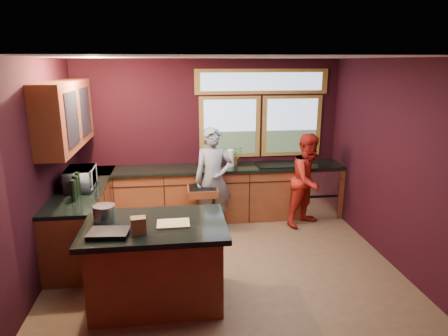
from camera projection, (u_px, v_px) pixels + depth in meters
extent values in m
plane|color=brown|center=(224.00, 266.00, 5.35)|extent=(4.50, 4.50, 0.00)
cube|color=black|center=(210.00, 139.00, 6.91)|extent=(4.50, 0.02, 2.70)
cube|color=black|center=(258.00, 236.00, 3.08)|extent=(4.50, 0.02, 2.70)
cube|color=black|center=(36.00, 175.00, 4.72)|extent=(0.02, 4.00, 2.70)
cube|color=black|center=(393.00, 163.00, 5.27)|extent=(0.02, 4.00, 2.70)
cube|color=silver|center=(225.00, 57.00, 4.64)|extent=(4.50, 4.00, 0.02)
cube|color=#8D9FC4|center=(230.00, 127.00, 6.89)|extent=(1.06, 0.02, 1.06)
cube|color=#8D9FC4|center=(292.00, 126.00, 7.02)|extent=(1.06, 0.02, 1.06)
cube|color=olive|center=(262.00, 82.00, 6.75)|extent=(2.30, 0.02, 0.42)
cube|color=#592F15|center=(65.00, 115.00, 5.40)|extent=(0.36, 1.80, 0.90)
cube|color=#592F15|center=(212.00, 194.00, 6.86)|extent=(4.50, 0.60, 0.88)
cube|color=black|center=(212.00, 168.00, 6.73)|extent=(4.50, 0.64, 0.05)
cube|color=#B7B7BC|center=(316.00, 191.00, 7.07)|extent=(0.60, 0.58, 0.85)
cube|color=black|center=(276.00, 167.00, 6.83)|extent=(0.66, 0.46, 0.05)
cube|color=#592F15|center=(84.00, 218.00, 5.81)|extent=(0.60, 2.30, 0.88)
cube|color=black|center=(82.00, 188.00, 5.69)|extent=(0.64, 2.30, 0.05)
cube|color=#592F15|center=(157.00, 265.00, 4.47)|extent=(1.40, 0.90, 0.88)
cube|color=black|center=(155.00, 226.00, 4.35)|extent=(1.55, 1.05, 0.06)
imported|color=slate|center=(213.00, 180.00, 6.32)|extent=(0.62, 0.41, 1.67)
imported|color=#A71C13|center=(309.00, 180.00, 6.53)|extent=(0.94, 0.89, 1.54)
imported|color=#999999|center=(81.00, 179.00, 5.53)|extent=(0.38, 0.55, 0.30)
imported|color=#999999|center=(234.00, 156.00, 6.79)|extent=(0.29, 0.25, 0.33)
cylinder|color=white|center=(230.00, 158.00, 6.74)|extent=(0.12, 0.12, 0.28)
cube|color=tan|center=(173.00, 224.00, 4.32)|extent=(0.35, 0.25, 0.02)
cylinder|color=#A7A7AB|center=(105.00, 213.00, 4.40)|extent=(0.24, 0.24, 0.18)
cube|color=brown|center=(139.00, 226.00, 4.06)|extent=(0.16, 0.14, 0.18)
cube|color=black|center=(109.00, 233.00, 4.04)|extent=(0.42, 0.31, 0.05)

